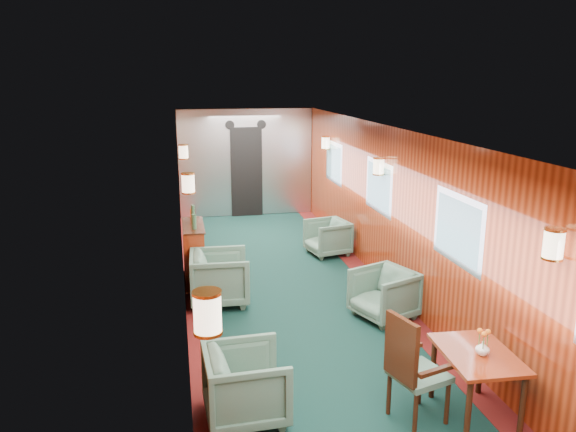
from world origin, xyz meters
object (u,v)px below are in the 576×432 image
object	(u,v)px
armchair_left_near	(246,384)
armchair_left_far	(220,278)
credenza	(194,253)
dining_table	(477,363)
armchair_right_near	(384,294)
armchair_right_far	(327,237)
side_chair	(411,365)

from	to	relation	value
armchair_left_near	armchair_left_far	bearing A→B (deg)	-2.08
credenza	armchair_left_far	world-z (taller)	credenza
dining_table	armchair_right_near	bearing A→B (deg)	93.67
credenza	armchair_right_far	distance (m)	2.54
armchair_left_far	armchair_right_near	world-z (taller)	armchair_left_far
side_chair	armchair_right_near	distance (m)	2.31
armchair_left_near	armchair_right_near	distance (m)	2.77
armchair_right_near	armchair_right_far	bearing A→B (deg)	158.97
credenza	armchair_left_near	bearing A→B (deg)	-84.77
credenza	armchair_left_far	bearing A→B (deg)	-70.34
side_chair	credenza	distance (m)	4.45
side_chair	armchair_right_near	xyz separation A→B (m)	(0.59, 2.22, -0.25)
dining_table	credenza	world-z (taller)	credenza
armchair_right_far	armchair_left_far	bearing A→B (deg)	-60.36
credenza	armchair_right_near	size ratio (longest dim) A/B	1.65
armchair_left_near	armchair_left_far	size ratio (longest dim) A/B	0.93
dining_table	side_chair	bearing A→B (deg)	178.10
armchair_left_far	armchair_right_far	xyz separation A→B (m)	(2.05, 1.81, -0.06)
side_chair	armchair_right_far	world-z (taller)	side_chair
armchair_left_near	armchair_right_far	bearing A→B (deg)	-26.18
armchair_left_far	credenza	bearing A→B (deg)	22.25
armchair_left_far	dining_table	bearing A→B (deg)	-144.34
armchair_right_near	side_chair	bearing A→B (deg)	-36.36
credenza	armchair_right_far	world-z (taller)	credenza
dining_table	armchair_right_near	xyz separation A→B (m)	(-0.02, 2.27, -0.23)
armchair_right_far	armchair_left_near	bearing A→B (deg)	-35.72
credenza	armchair_right_far	bearing A→B (deg)	20.75
armchair_left_far	armchair_right_far	bearing A→B (deg)	-45.88
armchair_right_near	armchair_right_far	size ratio (longest dim) A/B	1.05
credenza	armchair_left_far	size ratio (longest dim) A/B	1.47
armchair_left_near	armchair_right_far	xyz separation A→B (m)	(2.03, 4.61, -0.03)
armchair_right_near	armchair_left_far	bearing A→B (deg)	-135.63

